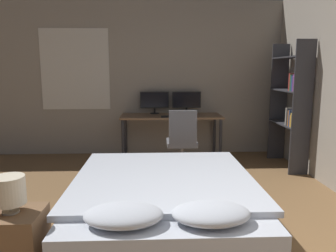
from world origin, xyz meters
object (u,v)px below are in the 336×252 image
office_chair (182,148)px  desk (171,120)px  nightstand (14,248)px  keyboard (172,117)px  computer_mouse (188,116)px  bedside_lamp (9,191)px  bookshelf (292,101)px  monitor_left (155,101)px  bed (164,205)px  monitor_right (187,101)px

office_chair → desk: bearing=98.2°
nightstand → keyboard: 3.40m
desk → computer_mouse: (0.27, -0.22, 0.10)m
keyboard → computer_mouse: 0.27m
nightstand → keyboard: size_ratio=1.47×
bedside_lamp → bookshelf: (3.09, 2.67, 0.36)m
bedside_lamp → computer_mouse: 3.47m
monitor_left → keyboard: (0.28, -0.44, -0.21)m
bed → office_chair: bearing=80.0°
nightstand → bookshelf: bearing=40.8°
bedside_lamp → keyboard: (1.29, 3.10, 0.07)m
desk → office_chair: size_ratio=1.80×
keyboard → office_chair: (0.12, -0.58, -0.38)m
desk → monitor_right: (0.28, 0.22, 0.31)m
monitor_right → office_chair: 1.20m
monitor_right → keyboard: size_ratio=1.39×
monitor_left → bed: bearing=-88.5°
office_chair → bookshelf: bearing=5.0°
bedside_lamp → desk: (1.29, 3.32, -0.02)m
bed → keyboard: keyboard is taller
computer_mouse → office_chair: size_ratio=0.07×
monitor_left → office_chair: 1.25m
desk → keyboard: size_ratio=4.70×
desk → bookshelf: 1.95m
bed → bedside_lamp: (-1.08, -0.71, 0.43)m
nightstand → office_chair: office_chair is taller
bed → keyboard: bearing=85.1°
bed → bookshelf: bearing=44.4°
keyboard → desk: bearing=90.0°
monitor_right → bookshelf: 1.75m
nightstand → desk: bearing=68.8°
bookshelf → office_chair: bearing=-175.0°
computer_mouse → monitor_right: bearing=88.6°
monitor_right → computer_mouse: 0.49m
desk → monitor_right: 0.47m
monitor_left → bedside_lamp: bearing=-105.9°
desk → bookshelf: bearing=-20.0°
monitor_right → office_chair: (-0.17, -1.02, -0.60)m
bed → monitor_right: monitor_right is taller
bed → monitor_left: size_ratio=4.08×
monitor_left → keyboard: monitor_left is taller
bookshelf → computer_mouse: bearing=164.1°
bedside_lamp → monitor_right: (1.57, 3.55, 0.28)m
desk → bedside_lamp: bearing=-111.2°
bed → keyboard: 2.46m
bed → keyboard: size_ratio=5.69×
bed → bookshelf: 2.91m
computer_mouse → bookshelf: 1.61m
computer_mouse → desk: bearing=140.9°
nightstand → bedside_lamp: bedside_lamp is taller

